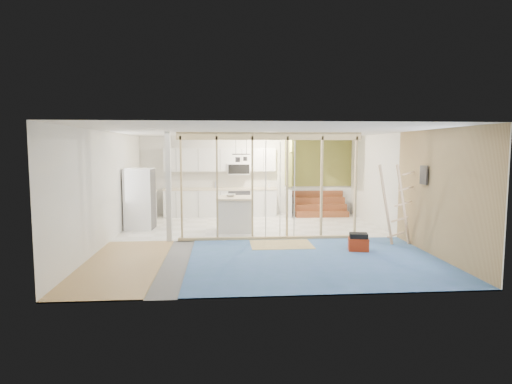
{
  "coord_description": "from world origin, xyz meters",
  "views": [
    {
      "loc": [
        -0.83,
        -10.14,
        2.21
      ],
      "look_at": [
        0.02,
        0.6,
        1.11
      ],
      "focal_mm": 30.0,
      "sensor_mm": 36.0,
      "label": 1
    }
  ],
  "objects": [
    {
      "name": "soap_bottle_a",
      "position": [
        -1.04,
        3.73,
        1.07
      ],
      "size": [
        0.13,
        0.13,
        0.27
      ],
      "primitive_type": "imported",
      "rotation": [
        0.0,
        0.0,
        -0.31
      ],
      "color": "silver",
      "rests_on": "base_cabinets"
    },
    {
      "name": "fridge",
      "position": [
        -3.07,
        1.61,
        0.84
      ],
      "size": [
        0.77,
        0.74,
        1.68
      ],
      "rotation": [
        0.0,
        0.0,
        -0.06
      ],
      "color": "white",
      "rests_on": "room"
    },
    {
      "name": "pot_rack",
      "position": [
        -0.31,
        1.89,
        2.0
      ],
      "size": [
        0.52,
        0.52,
        0.72
      ],
      "color": "black",
      "rests_on": "room"
    },
    {
      "name": "bowl",
      "position": [
        -0.62,
        1.21,
        0.97
      ],
      "size": [
        0.29,
        0.29,
        0.07
      ],
      "primitive_type": "imported",
      "rotation": [
        0.0,
        0.0,
        -0.04
      ],
      "color": "silver",
      "rests_on": "island"
    },
    {
      "name": "room",
      "position": [
        0.0,
        0.0,
        1.3
      ],
      "size": [
        7.01,
        8.01,
        2.61
      ],
      "color": "slate",
      "rests_on": "ground"
    },
    {
      "name": "stud_frame",
      "position": [
        -0.22,
        -0.0,
        1.58
      ],
      "size": [
        4.66,
        0.14,
        2.6
      ],
      "color": "tan",
      "rests_on": "room"
    },
    {
      "name": "base_cabinets",
      "position": [
        -1.61,
        3.36,
        0.47
      ],
      "size": [
        4.45,
        2.24,
        0.93
      ],
      "color": "white",
      "rests_on": "room"
    },
    {
      "name": "green_partition",
      "position": [
        2.04,
        3.66,
        0.94
      ],
      "size": [
        2.25,
        1.51,
        2.6
      ],
      "color": "olive",
      "rests_on": "room"
    },
    {
      "name": "sheathing_panel",
      "position": [
        3.48,
        -2.0,
        1.3
      ],
      "size": [
        0.02,
        4.0,
        2.6
      ],
      "primitive_type": "cube",
      "color": "tan",
      "rests_on": "room"
    },
    {
      "name": "toolbox",
      "position": [
        2.08,
        -1.3,
        0.19
      ],
      "size": [
        0.47,
        0.39,
        0.4
      ],
      "rotation": [
        0.0,
        0.0,
        -0.2
      ],
      "color": "#A72B0F",
      "rests_on": "room"
    },
    {
      "name": "upper_cabinets",
      "position": [
        -0.84,
        3.82,
        1.82
      ],
      "size": [
        3.6,
        0.41,
        0.85
      ],
      "color": "white",
      "rests_on": "room"
    },
    {
      "name": "electrical_panel",
      "position": [
        3.43,
        -1.4,
        1.65
      ],
      "size": [
        0.04,
        0.3,
        0.4
      ],
      "primitive_type": "cube",
      "color": "#3D3D43",
      "rests_on": "room"
    },
    {
      "name": "ladder",
      "position": [
        3.1,
        -0.83,
        0.94
      ],
      "size": [
        0.99,
        0.14,
        1.84
      ],
      "rotation": [
        0.0,
        0.0,
        0.24
      ],
      "color": "#D8B084",
      "rests_on": "room"
    },
    {
      "name": "soap_bottle_b",
      "position": [
        0.7,
        3.71,
        1.01
      ],
      "size": [
        0.09,
        0.09,
        0.17
      ],
      "primitive_type": "imported",
      "rotation": [
        0.0,
        0.0,
        -0.24
      ],
      "color": "white",
      "rests_on": "base_cabinets"
    },
    {
      "name": "island",
      "position": [
        -0.5,
        1.1,
        0.46
      ],
      "size": [
        1.0,
        1.0,
        0.93
      ],
      "rotation": [
        0.0,
        0.0,
        -0.05
      ],
      "color": "silver",
      "rests_on": "room"
    },
    {
      "name": "ceiling_light",
      "position": [
        1.4,
        3.0,
        2.54
      ],
      "size": [
        0.32,
        0.32,
        0.08
      ],
      "primitive_type": "cylinder",
      "color": "#FFEABF",
      "rests_on": "room"
    },
    {
      "name": "floor_overlays",
      "position": [
        0.07,
        0.06,
        0.01
      ],
      "size": [
        7.0,
        8.0,
        0.03
      ],
      "color": "white",
      "rests_on": "room"
    }
  ]
}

